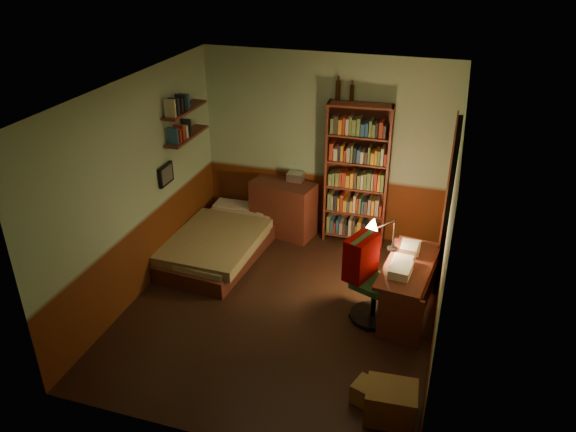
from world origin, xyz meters
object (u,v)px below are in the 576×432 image
(desk, at_px, (406,288))
(dresser, at_px, (284,208))
(cardboard_box_a, at_px, (391,403))
(cardboard_box_b, at_px, (369,394))
(bed, at_px, (221,234))
(bookshelf, at_px, (356,176))
(office_chair, at_px, (375,286))
(desk_lamp, at_px, (394,228))
(mini_stereo, at_px, (296,177))

(desk, bearing_deg, dresser, 150.44)
(cardboard_box_a, height_order, cardboard_box_b, cardboard_box_a)
(bed, relative_size, desk, 1.62)
(bookshelf, distance_m, office_chair, 1.90)
(office_chair, height_order, cardboard_box_a, office_chair)
(dresser, distance_m, desk_lamp, 2.12)
(desk_lamp, xyz_separation_m, cardboard_box_b, (0.08, -1.79, -0.84))
(desk, bearing_deg, bed, 173.19)
(desk, distance_m, desk_lamp, 0.71)
(desk, xyz_separation_m, desk_lamp, (-0.23, 0.27, 0.62))
(bed, xyz_separation_m, mini_stereo, (0.79, 0.92, 0.57))
(desk, xyz_separation_m, cardboard_box_b, (-0.15, -1.52, -0.22))
(dresser, distance_m, office_chair, 2.29)
(bookshelf, bearing_deg, office_chair, -75.73)
(dresser, bearing_deg, bed, -117.49)
(office_chair, bearing_deg, bed, -179.59)
(cardboard_box_a, bearing_deg, office_chair, 105.83)
(bed, height_order, mini_stereo, mini_stereo)
(bookshelf, height_order, office_chair, bookshelf)
(desk_lamp, bearing_deg, cardboard_box_a, -95.85)
(cardboard_box_b, bearing_deg, mini_stereo, 118.22)
(cardboard_box_b, bearing_deg, office_chair, 98.06)
(dresser, relative_size, office_chair, 1.00)
(desk, bearing_deg, desk_lamp, 136.95)
(bed, xyz_separation_m, dresser, (0.65, 0.80, 0.11))
(office_chair, bearing_deg, desk, 56.50)
(desk, bearing_deg, office_chair, -138.03)
(mini_stereo, relative_size, desk_lamp, 0.39)
(bed, xyz_separation_m, desk_lamp, (2.35, -0.35, 0.65))
(bed, height_order, office_chair, office_chair)
(bed, height_order, cardboard_box_b, bed)
(mini_stereo, xyz_separation_m, bookshelf, (0.88, -0.04, 0.14))
(bed, xyz_separation_m, office_chair, (2.25, -0.85, 0.16))
(bed, distance_m, cardboard_box_b, 3.24)
(bed, xyz_separation_m, cardboard_box_b, (2.43, -2.14, -0.19))
(mini_stereo, bearing_deg, cardboard_box_b, -60.05)
(dresser, distance_m, cardboard_box_a, 3.66)
(dresser, bearing_deg, office_chair, -34.00)
(bed, bearing_deg, desk_lamp, -3.83)
(dresser, relative_size, desk, 0.74)
(bookshelf, distance_m, desk, 1.87)
(dresser, height_order, office_chair, office_chair)
(desk, height_order, cardboard_box_b, desk)
(dresser, height_order, bookshelf, bookshelf)
(desk, bearing_deg, cardboard_box_a, -81.05)
(office_chair, xyz_separation_m, cardboard_box_a, (0.40, -1.41, -0.28))
(desk_lamp, xyz_separation_m, cardboard_box_a, (0.30, -1.91, -0.77))
(bookshelf, relative_size, cardboard_box_b, 6.90)
(desk_lamp, height_order, cardboard_box_b, desk_lamp)
(cardboard_box_a, bearing_deg, desk_lamp, 98.81)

